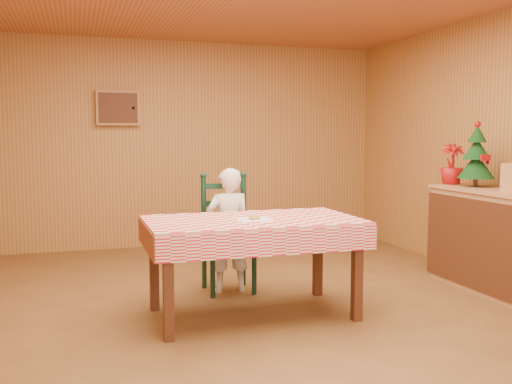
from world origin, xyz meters
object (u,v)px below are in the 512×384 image
at_px(seated_child, 229,230).
at_px(ladder_chair, 227,236).
at_px(shelf_unit, 491,239).
at_px(dining_table, 252,229).
at_px(christmas_tree, 477,157).
at_px(storage_bin, 458,257).

bearing_deg(seated_child, ladder_chair, -90.00).
bearing_deg(shelf_unit, dining_table, -178.18).
relative_size(dining_table, christmas_tree, 2.67).
bearing_deg(dining_table, ladder_chair, 90.00).
height_order(dining_table, storage_bin, dining_table).
bearing_deg(christmas_tree, seated_child, 170.08).
relative_size(ladder_chair, christmas_tree, 1.74).
bearing_deg(shelf_unit, storage_bin, 89.65).
bearing_deg(ladder_chair, christmas_tree, -11.27).
height_order(christmas_tree, storage_bin, christmas_tree).
xyz_separation_m(ladder_chair, storage_bin, (2.32, -0.25, -0.30)).
distance_m(ladder_chair, seated_child, 0.08).
bearing_deg(storage_bin, shelf_unit, -90.35).
distance_m(christmas_tree, storage_bin, 1.03).
height_order(dining_table, christmas_tree, christmas_tree).
bearing_deg(christmas_tree, storage_bin, 91.59).
relative_size(ladder_chair, seated_child, 0.96).
distance_m(seated_child, shelf_unit, 2.41).
distance_m(dining_table, seated_child, 0.74).
xyz_separation_m(seated_child, christmas_tree, (2.33, -0.41, 0.65)).
bearing_deg(ladder_chair, seated_child, -90.00).
bearing_deg(ladder_chair, shelf_unit, -17.11).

